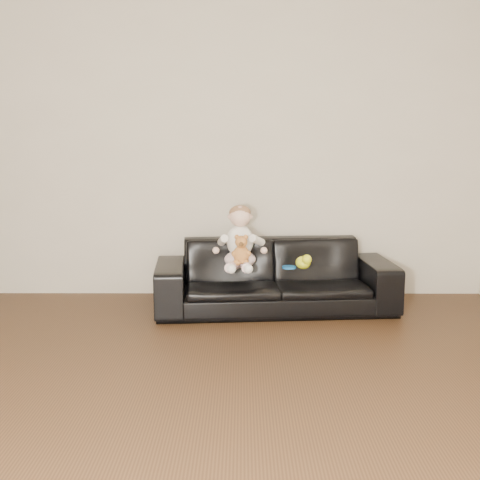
{
  "coord_description": "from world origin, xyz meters",
  "views": [
    {
      "loc": [
        0.38,
        -2.48,
        1.37
      ],
      "look_at": [
        0.36,
        2.16,
        0.58
      ],
      "focal_mm": 45.0,
      "sensor_mm": 36.0,
      "label": 1
    }
  ],
  "objects_px": {
    "toy_rattle": "(304,264)",
    "toy_blue_disc": "(289,267)",
    "baby": "(240,241)",
    "teddy_bear": "(241,250)",
    "sofa": "(275,276)",
    "toy_green": "(303,263)"
  },
  "relations": [
    {
      "from": "toy_rattle",
      "to": "toy_blue_disc",
      "type": "bearing_deg",
      "value": 172.79
    },
    {
      "from": "baby",
      "to": "teddy_bear",
      "type": "distance_m",
      "value": 0.16
    },
    {
      "from": "sofa",
      "to": "toy_rattle",
      "type": "height_order",
      "value": "sofa"
    },
    {
      "from": "toy_green",
      "to": "toy_rattle",
      "type": "relative_size",
      "value": 1.96
    },
    {
      "from": "sofa",
      "to": "toy_blue_disc",
      "type": "height_order",
      "value": "sofa"
    },
    {
      "from": "teddy_bear",
      "to": "toy_blue_disc",
      "type": "bearing_deg",
      "value": 36.07
    },
    {
      "from": "sofa",
      "to": "teddy_bear",
      "type": "distance_m",
      "value": 0.45
    },
    {
      "from": "toy_green",
      "to": "toy_blue_disc",
      "type": "xyz_separation_m",
      "value": [
        -0.11,
        0.02,
        -0.04
      ]
    },
    {
      "from": "teddy_bear",
      "to": "toy_green",
      "type": "relative_size",
      "value": 1.58
    },
    {
      "from": "baby",
      "to": "toy_rattle",
      "type": "distance_m",
      "value": 0.53
    },
    {
      "from": "toy_rattle",
      "to": "toy_blue_disc",
      "type": "relative_size",
      "value": 0.67
    },
    {
      "from": "baby",
      "to": "toy_blue_disc",
      "type": "height_order",
      "value": "baby"
    },
    {
      "from": "baby",
      "to": "toy_green",
      "type": "distance_m",
      "value": 0.52
    },
    {
      "from": "toy_blue_disc",
      "to": "toy_green",
      "type": "bearing_deg",
      "value": -11.14
    },
    {
      "from": "teddy_bear",
      "to": "toy_rattle",
      "type": "distance_m",
      "value": 0.52
    },
    {
      "from": "toy_blue_disc",
      "to": "sofa",
      "type": "bearing_deg",
      "value": 132.12
    },
    {
      "from": "toy_green",
      "to": "sofa",
      "type": "bearing_deg",
      "value": 146.99
    },
    {
      "from": "sofa",
      "to": "teddy_bear",
      "type": "xyz_separation_m",
      "value": [
        -0.27,
        -0.26,
        0.26
      ]
    },
    {
      "from": "sofa",
      "to": "toy_green",
      "type": "distance_m",
      "value": 0.29
    },
    {
      "from": "baby",
      "to": "teddy_bear",
      "type": "height_order",
      "value": "baby"
    },
    {
      "from": "teddy_bear",
      "to": "toy_green",
      "type": "height_order",
      "value": "teddy_bear"
    },
    {
      "from": "baby",
      "to": "toy_green",
      "type": "bearing_deg",
      "value": 4.77
    }
  ]
}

